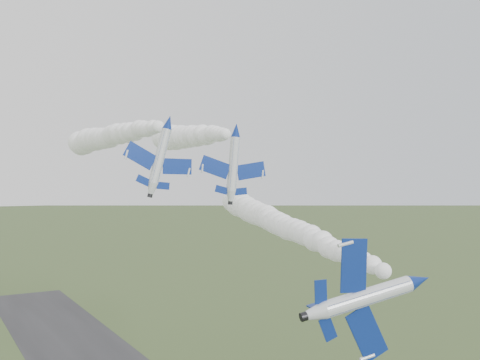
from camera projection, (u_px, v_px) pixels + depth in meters
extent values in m
cylinder|color=silver|center=(419.00, 281.00, 51.69)|extent=(3.95, 9.34, 1.93)
cone|color=navy|center=(460.00, 292.00, 46.20)|extent=(2.42, 2.77, 1.93)
cone|color=silver|center=(386.00, 272.00, 56.97)|extent=(2.33, 2.34, 1.93)
cylinder|color=black|center=(381.00, 270.00, 58.01)|extent=(1.10, 0.86, 0.98)
ellipsoid|color=black|center=(440.00, 283.00, 49.63)|extent=(1.96, 3.34, 1.29)
cube|color=navy|center=(406.00, 247.00, 52.29)|extent=(1.74, 2.81, 4.93)
cube|color=navy|center=(418.00, 312.00, 52.65)|extent=(1.74, 2.81, 4.93)
cube|color=navy|center=(389.00, 257.00, 55.95)|extent=(0.81, 1.29, 2.15)
cube|color=navy|center=(395.00, 289.00, 56.14)|extent=(0.81, 1.29, 2.15)
cube|color=navy|center=(404.00, 270.00, 56.21)|extent=(2.70, 2.23, 0.62)
cylinder|color=silver|center=(169.00, 123.00, 71.12)|extent=(2.17, 7.48, 1.61)
cone|color=navy|center=(181.00, 119.00, 66.95)|extent=(1.75, 2.05, 1.61)
cone|color=silver|center=(158.00, 126.00, 75.13)|extent=(1.72, 1.70, 1.61)
cylinder|color=black|center=(156.00, 126.00, 75.92)|extent=(0.85, 0.59, 0.81)
ellipsoid|color=black|center=(174.00, 117.00, 69.48)|extent=(1.26, 2.60, 1.07)
cube|color=navy|center=(148.00, 118.00, 70.61)|extent=(4.09, 2.40, 1.14)
cube|color=navy|center=(184.00, 130.00, 72.86)|extent=(4.09, 2.40, 1.14)
cube|color=navy|center=(151.00, 122.00, 73.82)|extent=(1.79, 1.10, 0.53)
cube|color=navy|center=(169.00, 128.00, 75.02)|extent=(1.79, 1.10, 0.53)
cube|color=navy|center=(162.00, 117.00, 74.37)|extent=(0.70, 1.45, 1.90)
cylinder|color=silver|center=(236.00, 130.00, 77.94)|extent=(3.02, 7.95, 1.51)
cone|color=navy|center=(248.00, 127.00, 73.29)|extent=(1.88, 2.30, 1.51)
cone|color=silver|center=(226.00, 133.00, 82.42)|extent=(1.81, 1.94, 1.51)
cylinder|color=black|center=(224.00, 134.00, 83.29)|extent=(0.86, 0.70, 0.76)
ellipsoid|color=black|center=(241.00, 125.00, 76.07)|extent=(1.51, 2.82, 1.00)
cube|color=navy|center=(216.00, 130.00, 77.72)|extent=(4.63, 3.03, 0.49)
cube|color=navy|center=(252.00, 134.00, 79.56)|extent=(4.63, 3.03, 0.49)
cube|color=navy|center=(218.00, 132.00, 81.14)|extent=(2.03, 1.37, 0.25)
cube|color=navy|center=(237.00, 134.00, 82.12)|extent=(2.03, 1.37, 0.25)
cube|color=navy|center=(229.00, 125.00, 81.46)|extent=(0.57, 1.51, 2.05)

